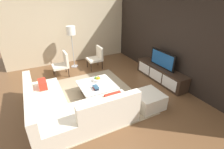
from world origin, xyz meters
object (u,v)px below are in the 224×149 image
at_px(fruit_bowl, 98,79).
at_px(book_stack, 96,88).
at_px(accent_chair_far, 97,56).
at_px(television, 162,59).
at_px(coffee_table, 97,90).
at_px(sectional_couch, 68,108).
at_px(media_console, 160,74).
at_px(ottoman, 148,100).
at_px(floor_lamp, 71,33).
at_px(accent_chair_near, 63,63).

relative_size(fruit_bowl, book_stack, 1.26).
bearing_deg(accent_chair_far, book_stack, -28.75).
height_order(television, accent_chair_far, television).
relative_size(coffee_table, accent_chair_far, 1.13).
height_order(coffee_table, book_stack, book_stack).
xyz_separation_m(television, sectional_couch, (0.50, -3.28, -0.49)).
distance_m(media_console, sectional_couch, 3.32).
xyz_separation_m(television, ottoman, (0.99, -1.29, -0.57)).
bearing_deg(floor_lamp, accent_chair_near, -42.40).
relative_size(sectional_couch, book_stack, 10.45).
bearing_deg(fruit_bowl, floor_lamp, -176.94).
distance_m(television, book_stack, 2.45).
bearing_deg(accent_chair_far, television, 31.89).
height_order(sectional_couch, accent_chair_near, accent_chair_near).
bearing_deg(ottoman, accent_chair_far, -175.36).
height_order(coffee_table, fruit_bowl, fruit_bowl).
bearing_deg(ottoman, fruit_bowl, -144.70).
xyz_separation_m(media_console, accent_chair_near, (-1.91, -2.88, 0.24)).
bearing_deg(media_console, accent_chair_near, -123.53).
bearing_deg(ottoman, coffee_table, -137.44).
distance_m(accent_chair_near, accent_chair_far, 1.34).
distance_m(media_console, book_stack, 2.43).
height_order(sectional_couch, floor_lamp, floor_lamp).
xyz_separation_m(coffee_table, ottoman, (1.09, 1.00, -0.00)).
height_order(accent_chair_near, fruit_bowl, accent_chair_near).
xyz_separation_m(media_console, fruit_bowl, (-0.28, -2.20, 0.18)).
distance_m(media_console, accent_chair_far, 2.52).
relative_size(ottoman, book_stack, 3.16).
height_order(media_console, floor_lamp, floor_lamp).
height_order(media_console, fruit_bowl, fruit_bowl).
bearing_deg(media_console, ottoman, -52.47).
bearing_deg(fruit_bowl, ottoman, 35.30).
bearing_deg(sectional_couch, television, 98.60).
xyz_separation_m(media_console, ottoman, (0.99, -1.29, -0.05)).
height_order(fruit_bowl, book_stack, fruit_bowl).
bearing_deg(book_stack, sectional_couch, -66.56).
bearing_deg(ottoman, sectional_couch, -104.00).
bearing_deg(sectional_couch, accent_chair_near, 170.36).
relative_size(media_console, book_stack, 9.26).
xyz_separation_m(television, coffee_table, (-0.10, -2.30, -0.57)).
bearing_deg(coffee_table, ottoman, 42.56).
relative_size(floor_lamp, accent_chair_far, 1.87).
xyz_separation_m(accent_chair_far, book_stack, (2.10, -0.89, -0.06)).
bearing_deg(book_stack, coffee_table, 150.86).
relative_size(sectional_couch, ottoman, 3.31).
distance_m(accent_chair_near, fruit_bowl, 1.76).
relative_size(coffee_table, fruit_bowl, 3.51).
distance_m(media_console, coffee_table, 2.30).
relative_size(sectional_couch, accent_chair_far, 2.67).
distance_m(floor_lamp, accent_chair_far, 1.31).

